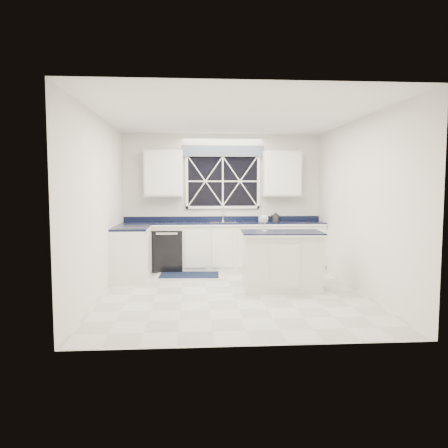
{
  "coord_description": "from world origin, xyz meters",
  "views": [
    {
      "loc": [
        -0.6,
        -6.61,
        1.66
      ],
      "look_at": [
        -0.1,
        0.4,
        1.04
      ],
      "focal_mm": 35.0,
      "sensor_mm": 36.0,
      "label": 1
    }
  ],
  "objects": [
    {
      "name": "dishwasher",
      "position": [
        -1.1,
        1.95,
        0.41
      ],
      "size": [
        0.6,
        0.58,
        0.82
      ],
      "primitive_type": "cube",
      "color": "black",
      "rests_on": "ground"
    },
    {
      "name": "island",
      "position": [
        0.8,
        0.18,
        0.47
      ],
      "size": [
        1.29,
        0.81,
        0.94
      ],
      "rotation": [
        0.0,
        0.0,
        -0.05
      ],
      "color": "silver",
      "rests_on": "ground"
    },
    {
      "name": "back_wall",
      "position": [
        0.0,
        2.25,
        1.35
      ],
      "size": [
        4.0,
        0.1,
        2.7
      ],
      "primitive_type": "cube",
      "color": "silver",
      "rests_on": "ground"
    },
    {
      "name": "countertop",
      "position": [
        0.0,
        1.95,
        0.92
      ],
      "size": [
        3.98,
        0.64,
        0.04
      ],
      "primitive_type": "cube",
      "color": "black",
      "rests_on": "base_cabinets"
    },
    {
      "name": "upper_cabinets",
      "position": [
        0.0,
        2.08,
        1.9
      ],
      "size": [
        3.1,
        0.34,
        0.9
      ],
      "color": "silver",
      "rests_on": "ground"
    },
    {
      "name": "faucet",
      "position": [
        0.0,
        2.14,
        1.1
      ],
      "size": [
        0.05,
        0.2,
        0.3
      ],
      "color": "silver",
      "rests_on": "countertop"
    },
    {
      "name": "kettle",
      "position": [
        1.05,
        2.04,
        1.03
      ],
      "size": [
        0.25,
        0.21,
        0.19
      ],
      "rotation": [
        0.0,
        0.0,
        0.38
      ],
      "color": "#2A2A2C",
      "rests_on": "countertop"
    },
    {
      "name": "wine_glass",
      "position": [
        0.54,
        0.26,
        1.13
      ],
      "size": [
        0.12,
        0.12,
        0.28
      ],
      "color": "silver",
      "rests_on": "island"
    },
    {
      "name": "base_cabinets",
      "position": [
        -0.33,
        1.78,
        0.45
      ],
      "size": [
        3.99,
        1.6,
        0.9
      ],
      "color": "silver",
      "rests_on": "ground"
    },
    {
      "name": "rug",
      "position": [
        -0.68,
        1.35,
        0.01
      ],
      "size": [
        1.25,
        0.8,
        0.02
      ],
      "rotation": [
        0.0,
        0.0,
        -0.05
      ],
      "color": "#B3B4AE",
      "rests_on": "ground"
    },
    {
      "name": "soap_bottle",
      "position": [
        0.78,
        2.17,
        1.05
      ],
      "size": [
        0.12,
        0.12,
        0.21
      ],
      "primitive_type": "imported",
      "rotation": [
        0.0,
        0.0,
        -0.27
      ],
      "color": "silver",
      "rests_on": "countertop"
    },
    {
      "name": "window",
      "position": [
        0.0,
        2.2,
        1.83
      ],
      "size": [
        1.65,
        0.09,
        1.26
      ],
      "color": "black",
      "rests_on": "ground"
    },
    {
      "name": "ground",
      "position": [
        0.0,
        0.0,
        0.0
      ],
      "size": [
        4.5,
        4.5,
        0.0
      ],
      "primitive_type": "plane",
      "color": "beige",
      "rests_on": "ground"
    }
  ]
}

